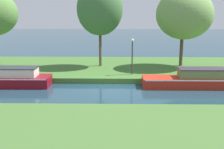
{
  "coord_description": "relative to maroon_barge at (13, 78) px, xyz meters",
  "views": [
    {
      "loc": [
        0.42,
        -19.78,
        5.68
      ],
      "look_at": [
        0.0,
        1.2,
        0.9
      ],
      "focal_mm": 47.57,
      "sensor_mm": 36.0,
      "label": 1
    }
  ],
  "objects": [
    {
      "name": "mooring_post_far",
      "position": [
        15.67,
        1.19,
        0.14
      ],
      "size": [
        0.18,
        0.18,
        0.73
      ],
      "primitive_type": "cylinder",
      "color": "#433723",
      "rests_on": "riverbank_far"
    },
    {
      "name": "ground_plane",
      "position": [
        7.29,
        -1.2,
        -0.62
      ],
      "size": [
        120.0,
        120.0,
        0.0
      ],
      "primitive_type": "plane",
      "color": "#1C3947"
    },
    {
      "name": "lamp_post",
      "position": [
        8.85,
        2.31,
        1.58
      ],
      "size": [
        0.24,
        0.24,
        2.86
      ],
      "color": "#333338",
      "rests_on": "riverbank_far"
    },
    {
      "name": "riverbank_far",
      "position": [
        7.29,
        5.8,
        -0.42
      ],
      "size": [
        72.0,
        10.0,
        0.4
      ],
      "primitive_type": "cube",
      "color": "#3F6A2C",
      "rests_on": "ground_plane"
    },
    {
      "name": "mooring_post_near",
      "position": [
        0.5,
        1.19,
        0.08
      ],
      "size": [
        0.18,
        0.18,
        0.6
      ],
      "primitive_type": "cylinder",
      "color": "brown",
      "rests_on": "riverbank_far"
    },
    {
      "name": "red_narrowboat",
      "position": [
        14.68,
        0.0,
        -0.05
      ],
      "size": [
        9.91,
        1.81,
        1.39
      ],
      "color": "red",
      "rests_on": "ground_plane"
    },
    {
      "name": "maroon_barge",
      "position": [
        0.0,
        0.0,
        0.0
      ],
      "size": [
        5.26,
        1.86,
        1.41
      ],
      "color": "maroon",
      "rests_on": "ground_plane"
    },
    {
      "name": "willow_tree_right",
      "position": [
        13.52,
        5.5,
        4.44
      ],
      "size": [
        4.99,
        4.58,
        6.86
      ],
      "color": "brown",
      "rests_on": "riverbank_far"
    },
    {
      "name": "willow_tree_centre",
      "position": [
        6.11,
        5.6,
        4.89
      ],
      "size": [
        4.05,
        3.37,
        7.44
      ],
      "color": "brown",
      "rests_on": "riverbank_far"
    },
    {
      "name": "riverbank_near",
      "position": [
        7.29,
        -10.2,
        -0.42
      ],
      "size": [
        72.0,
        10.0,
        0.4
      ],
      "primitive_type": "cube",
      "color": "#43692F",
      "rests_on": "ground_plane"
    }
  ]
}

